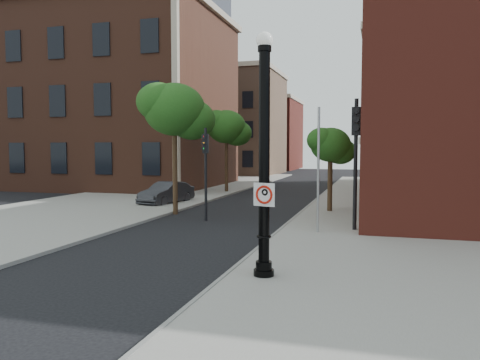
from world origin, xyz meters
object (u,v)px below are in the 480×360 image
(lamppost, at_px, (264,168))
(traffic_signal_right, at_px, (356,143))
(no_parking_sign, at_px, (264,194))
(parked_car, at_px, (167,193))
(traffic_signal_left, at_px, (206,158))

(lamppost, xyz_separation_m, traffic_signal_right, (1.82, 7.22, 0.66))
(no_parking_sign, distance_m, traffic_signal_right, 7.69)
(traffic_signal_right, bearing_deg, parked_car, 152.90)
(parked_car, height_order, traffic_signal_left, traffic_signal_left)
(lamppost, xyz_separation_m, parked_car, (-8.98, 13.43, -2.12))
(lamppost, height_order, traffic_signal_left, lamppost)
(parked_car, height_order, traffic_signal_right, traffic_signal_right)
(no_parking_sign, xyz_separation_m, parked_car, (-9.01, 13.58, -1.49))
(parked_car, distance_m, traffic_signal_left, 6.96)
(traffic_signal_left, bearing_deg, no_parking_sign, -74.38)
(lamppost, distance_m, traffic_signal_right, 7.48)
(lamppost, relative_size, parked_car, 1.54)
(lamppost, height_order, no_parking_sign, lamppost)
(lamppost, bearing_deg, traffic_signal_right, 75.85)
(lamppost, xyz_separation_m, traffic_signal_left, (-4.67, 8.38, 0.00))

